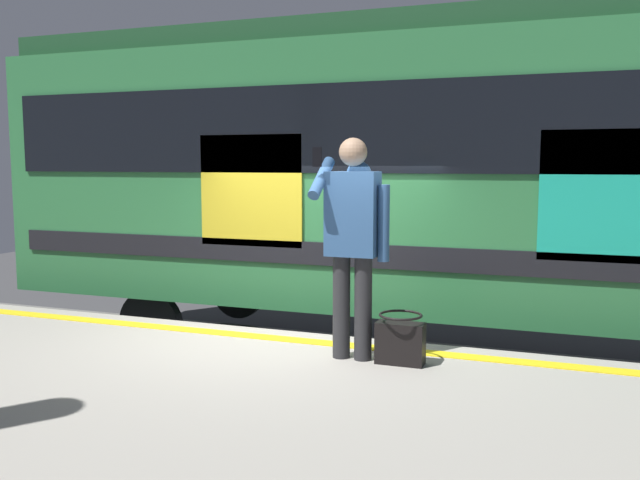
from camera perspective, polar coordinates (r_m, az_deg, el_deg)
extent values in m
plane|color=#3D3D3F|center=(6.64, -2.44, -15.86)|extent=(24.90, 24.90, 0.00)
cube|color=yellow|center=(6.07, -3.58, -8.29)|extent=(13.77, 0.16, 0.01)
cube|color=slate|center=(8.01, 1.99, -11.27)|extent=(18.26, 0.08, 0.16)
cube|color=slate|center=(9.33, 4.77, -8.71)|extent=(18.26, 0.08, 0.16)
cube|color=#2D723F|center=(8.09, 10.11, 5.35)|extent=(10.05, 2.90, 2.85)
cube|color=#1B4426|center=(8.21, 10.34, 16.20)|extent=(9.85, 2.66, 0.24)
cube|color=black|center=(6.66, 7.97, 9.45)|extent=(9.55, 0.03, 0.90)
cube|color=black|center=(6.72, 7.79, -1.54)|extent=(9.55, 0.03, 0.24)
cube|color=#19A58C|center=(6.51, 23.19, 3.41)|extent=(1.18, 0.02, 1.19)
cube|color=gold|center=(7.24, -5.90, 4.16)|extent=(1.18, 0.02, 1.19)
cylinder|color=black|center=(8.49, -14.09, -6.94)|extent=(0.84, 0.12, 0.84)
cylinder|color=black|center=(10.44, -6.92, -4.27)|extent=(0.84, 0.12, 0.84)
cylinder|color=#262628|center=(5.35, 3.66, -5.77)|extent=(0.14, 0.14, 0.83)
cylinder|color=#262628|center=(5.41, 1.82, -5.64)|extent=(0.14, 0.14, 0.83)
cube|color=#2D517F|center=(5.27, 2.78, 2.22)|extent=(0.40, 0.24, 0.66)
sphere|color=#2D517F|center=(5.41, 3.31, 5.61)|extent=(0.20, 0.20, 0.20)
sphere|color=tan|center=(5.26, 2.81, 7.44)|extent=(0.22, 0.22, 0.22)
cylinder|color=#2D517F|center=(5.21, 5.40, 1.42)|extent=(0.09, 0.09, 0.59)
cylinder|color=#2D517F|center=(5.26, 0.13, 5.26)|extent=(0.09, 0.42, 0.33)
cube|color=black|center=(5.16, -0.25, 7.02)|extent=(0.07, 0.02, 0.15)
cube|color=black|center=(5.33, 6.80, -8.65)|extent=(0.37, 0.17, 0.33)
torus|color=black|center=(5.28, 6.83, -6.32)|extent=(0.34, 0.34, 0.02)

